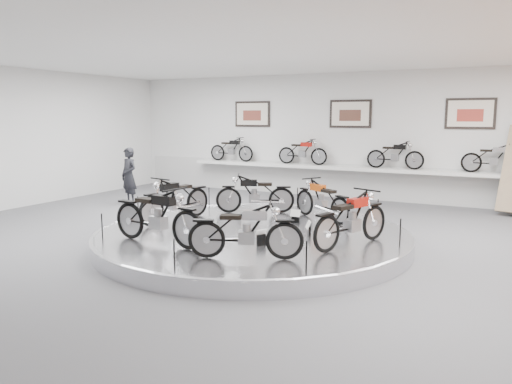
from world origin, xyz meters
The scene contains 21 objects.
floor centered at (0.00, 0.00, 0.00)m, with size 16.00×16.00×0.00m, color #545457.
ceiling centered at (0.00, 0.00, 4.00)m, with size 16.00×16.00×0.00m, color white.
wall_back centered at (0.00, 7.00, 2.00)m, with size 16.00×16.00×0.00m, color silver.
dado_band centered at (0.00, 6.98, 0.55)m, with size 15.68×0.04×1.10m, color #BCBCBA.
display_platform centered at (0.00, 0.30, 0.15)m, with size 6.40×6.40×0.30m, color silver.
platform_rim centered at (0.00, 0.30, 0.27)m, with size 6.40×6.40×0.10m, color #B2B2BA.
shelf centered at (0.00, 6.70, 1.00)m, with size 11.00×0.55×0.10m, color silver.
poster_left centered at (-3.50, 6.96, 2.70)m, with size 1.35×0.06×0.88m, color silver.
poster_center centered at (0.00, 6.96, 2.70)m, with size 1.35×0.06×0.88m, color silver.
poster_right centered at (3.50, 6.96, 2.70)m, with size 1.35×0.06×0.88m, color silver.
shelf_bike_a centered at (-4.20, 6.70, 1.42)m, with size 1.22×0.42×0.73m, color black, non-canonical shape.
shelf_bike_b centered at (-1.50, 6.70, 1.42)m, with size 1.22×0.42×0.73m, color maroon, non-canonical shape.
shelf_bike_c centered at (1.50, 6.70, 1.42)m, with size 1.22×0.42×0.73m, color black, non-canonical shape.
shelf_bike_d centered at (4.20, 6.70, 1.42)m, with size 1.22×0.42×0.73m, color #B8B7BC, non-canonical shape.
bike_a centered at (0.90, 1.97, 0.76)m, with size 1.57×0.56×0.93m, color #B7480F, non-canonical shape.
bike_b centered at (-0.82, 2.00, 0.77)m, with size 1.61×0.57×0.95m, color black, non-canonical shape.
bike_c centered at (-1.95, 0.33, 0.81)m, with size 1.73×0.61×1.01m, color black, non-canonical shape.
bike_d centered at (-1.03, -1.46, 0.83)m, with size 1.82×0.64×1.07m, color black, non-canonical shape.
bike_e centered at (0.87, -1.58, 0.78)m, with size 1.62×0.57×0.95m, color #B8B7BC, non-canonical shape.
bike_f centered at (2.17, 0.02, 0.80)m, with size 1.71×0.60×1.01m, color maroon, non-canonical shape.
visitor centered at (-5.55, 2.88, 0.85)m, with size 0.62×0.41×1.70m, color black.
Camera 1 is at (4.67, -8.56, 2.63)m, focal length 35.00 mm.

